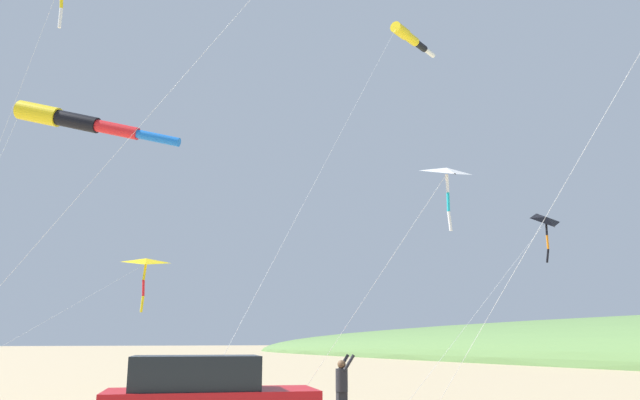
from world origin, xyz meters
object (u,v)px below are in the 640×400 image
at_px(person_adult_flyer, 342,384).
at_px(kite_windsock_small_distant, 74,121).
at_px(kite_windsock_long_streamer_left, 409,38).
at_px(kite_delta_yellow_midlevel, 546,221).
at_px(kite_delta_black_fish_shape, 146,263).
at_px(kite_delta_orange_high_right, 446,173).
at_px(parked_car, 206,400).

distance_m(person_adult_flyer, kite_windsock_small_distant, 16.36).
bearing_deg(kite_windsock_long_streamer_left, kite_delta_yellow_midlevel, -60.65).
bearing_deg(kite_delta_yellow_midlevel, kite_delta_black_fish_shape, 131.14).
relative_size(kite_windsock_small_distant, kite_delta_black_fish_shape, 1.25).
bearing_deg(kite_delta_orange_high_right, person_adult_flyer, 98.48).
bearing_deg(person_adult_flyer, kite_windsock_small_distant, 122.88).
height_order(person_adult_flyer, kite_windsock_long_streamer_left, kite_windsock_long_streamer_left).
height_order(kite_delta_orange_high_right, kite_windsock_long_streamer_left, kite_windsock_long_streamer_left).
bearing_deg(kite_windsock_long_streamer_left, kite_delta_black_fish_shape, 135.94).
relative_size(person_adult_flyer, kite_delta_orange_high_right, 0.28).
distance_m(kite_windsock_long_streamer_left, kite_delta_black_fish_shape, 16.30).
bearing_deg(kite_delta_black_fish_shape, kite_windsock_long_streamer_left, -44.06).
bearing_deg(kite_windsock_long_streamer_left, kite_windsock_small_distant, 157.94).
bearing_deg(parked_car, kite_windsock_small_distant, 98.68).
relative_size(kite_delta_yellow_midlevel, kite_delta_orange_high_right, 1.46).
xyz_separation_m(parked_car, kite_delta_black_fish_shape, (1.90, 17.45, 4.88)).
height_order(kite_windsock_small_distant, kite_delta_yellow_midlevel, kite_windsock_small_distant).
xyz_separation_m(parked_car, kite_windsock_long_streamer_left, (11.29, 8.36, 14.61)).
relative_size(kite_windsock_long_streamer_left, kite_delta_black_fish_shape, 1.62).
height_order(kite_delta_yellow_midlevel, kite_delta_orange_high_right, kite_delta_yellow_midlevel).
height_order(parked_car, kite_delta_orange_high_right, kite_delta_orange_high_right).
bearing_deg(kite_delta_black_fish_shape, kite_windsock_small_distant, -137.60).
bearing_deg(kite_delta_yellow_midlevel, kite_windsock_long_streamer_left, 119.35).
bearing_deg(kite_windsock_small_distant, person_adult_flyer, -57.12).
height_order(person_adult_flyer, kite_delta_black_fish_shape, kite_delta_black_fish_shape).
bearing_deg(kite_delta_orange_high_right, kite_windsock_small_distant, 116.76).
distance_m(parked_car, person_adult_flyer, 5.72).
xyz_separation_m(parked_car, person_adult_flyer, (4.83, 3.07, 0.02)).
bearing_deg(kite_delta_yellow_midlevel, parked_car, -165.12).
distance_m(person_adult_flyer, kite_delta_black_fish_shape, 15.47).
relative_size(parked_car, person_adult_flyer, 2.60).
relative_size(person_adult_flyer, kite_delta_black_fish_shape, 0.18).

